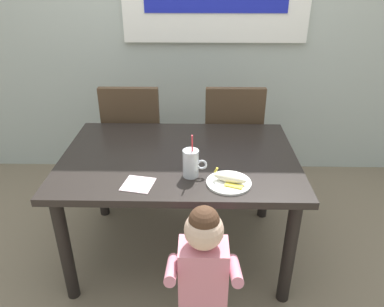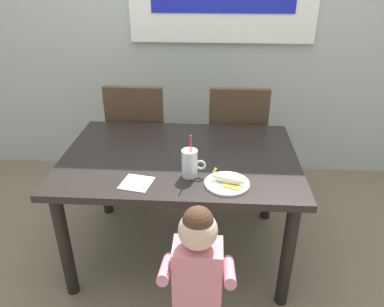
{
  "view_description": "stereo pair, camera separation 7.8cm",
  "coord_description": "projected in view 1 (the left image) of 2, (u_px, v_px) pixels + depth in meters",
  "views": [
    {
      "loc": [
        0.11,
        -1.9,
        1.72
      ],
      "look_at": [
        0.08,
        -0.09,
        0.78
      ],
      "focal_mm": 34.32,
      "sensor_mm": 36.0,
      "label": 1
    },
    {
      "loc": [
        0.19,
        -1.9,
        1.72
      ],
      "look_at": [
        0.08,
        -0.09,
        0.78
      ],
      "focal_mm": 34.32,
      "sensor_mm": 36.0,
      "label": 2
    }
  ],
  "objects": [
    {
      "name": "milk_cup",
      "position": [
        191.0,
        165.0,
        1.91
      ],
      "size": [
        0.13,
        0.08,
        0.25
      ],
      "color": "silver",
      "rests_on": "dining_table"
    },
    {
      "name": "snack_plate",
      "position": [
        229.0,
        183.0,
        1.87
      ],
      "size": [
        0.23,
        0.23,
        0.01
      ],
      "primitive_type": "cylinder",
      "color": "white",
      "rests_on": "dining_table"
    },
    {
      "name": "peeled_banana",
      "position": [
        230.0,
        179.0,
        1.85
      ],
      "size": [
        0.17,
        0.13,
        0.07
      ],
      "rotation": [
        0.0,
        0.0,
        -0.35
      ],
      "color": "#F4EAC6",
      "rests_on": "snack_plate"
    },
    {
      "name": "ground_plane",
      "position": [
        181.0,
        249.0,
        2.48
      ],
      "size": [
        24.0,
        24.0,
        0.0
      ],
      "primitive_type": "plane",
      "color": "#7A6B56"
    },
    {
      "name": "dining_chair_right",
      "position": [
        232.0,
        136.0,
        2.81
      ],
      "size": [
        0.44,
        0.45,
        0.96
      ],
      "rotation": [
        0.0,
        0.0,
        3.14
      ],
      "color": "#4C3826",
      "rests_on": "ground"
    },
    {
      "name": "back_wall",
      "position": [
        186.0,
        2.0,
        2.9
      ],
      "size": [
        6.4,
        0.17,
        2.9
      ],
      "color": "#ADB7B2",
      "rests_on": "ground"
    },
    {
      "name": "dining_chair_left",
      "position": [
        135.0,
        136.0,
        2.82
      ],
      "size": [
        0.44,
        0.44,
        0.96
      ],
      "rotation": [
        0.0,
        0.0,
        3.14
      ],
      "color": "#4C3826",
      "rests_on": "ground"
    },
    {
      "name": "dining_table",
      "position": [
        179.0,
        169.0,
        2.19
      ],
      "size": [
        1.37,
        0.95,
        0.72
      ],
      "color": "black",
      "rests_on": "ground"
    },
    {
      "name": "paper_napkin",
      "position": [
        138.0,
        184.0,
        1.86
      ],
      "size": [
        0.18,
        0.18,
        0.0
      ],
      "primitive_type": "cube",
      "rotation": [
        0.0,
        0.0,
        -0.2
      ],
      "color": "silver",
      "rests_on": "dining_table"
    },
    {
      "name": "toddler_standing",
      "position": [
        203.0,
        266.0,
        1.63
      ],
      "size": [
        0.33,
        0.24,
        0.84
      ],
      "color": "#3F4760",
      "rests_on": "ground"
    }
  ]
}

